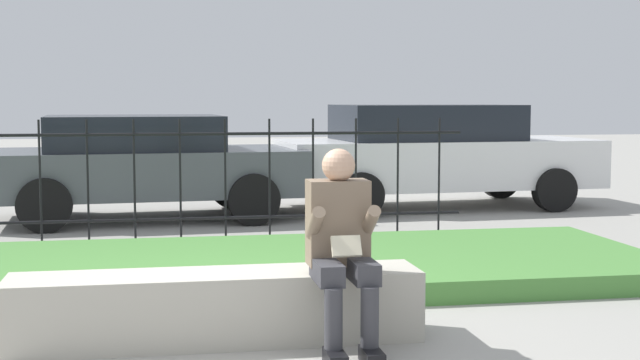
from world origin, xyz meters
TOP-DOWN VIEW (x-y plane):
  - ground_plane at (0.00, 0.00)m, footprint 60.00×60.00m
  - stone_bench at (0.13, 0.00)m, footprint 2.63×0.51m
  - person_seated_reader at (0.89, -0.29)m, footprint 0.42×0.73m
  - grass_berm at (0.00, 1.99)m, footprint 8.28×2.57m
  - iron_fence at (0.00, 3.99)m, footprint 6.28×0.03m
  - car_parked_center at (-0.42, 6.04)m, footprint 4.10×2.22m
  - car_parked_right at (3.66, 6.60)m, footprint 4.61×2.16m

SIDE VIEW (x-z plane):
  - ground_plane at x=0.00m, z-range 0.00..0.00m
  - grass_berm at x=0.00m, z-range 0.00..0.18m
  - stone_bench at x=0.13m, z-range -0.03..0.43m
  - person_seated_reader at x=0.89m, z-range 0.06..1.31m
  - iron_fence at x=0.00m, z-range 0.03..1.38m
  - car_parked_center at x=-0.42m, z-range 0.06..1.40m
  - car_parked_right at x=3.66m, z-range 0.04..1.51m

